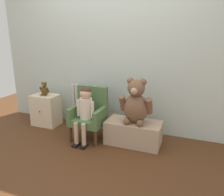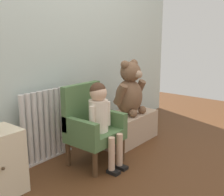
% 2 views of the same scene
% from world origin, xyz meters
% --- Properties ---
extents(ground_plane, '(6.00, 6.00, 0.00)m').
position_xyz_m(ground_plane, '(0.00, 0.00, 0.00)').
color(ground_plane, '#4F2D17').
extents(back_wall, '(3.80, 0.05, 2.40)m').
position_xyz_m(back_wall, '(0.00, 1.08, 1.20)').
color(back_wall, silver).
rests_on(back_wall, ground_plane).
extents(radiator, '(0.56, 0.05, 0.66)m').
position_xyz_m(radiator, '(-0.38, 0.95, 0.33)').
color(radiator, silver).
rests_on(radiator, ground_plane).
extents(child_armchair, '(0.44, 0.39, 0.72)m').
position_xyz_m(child_armchair, '(-0.17, 0.59, 0.36)').
color(child_armchair, '#4E6F41').
rests_on(child_armchair, ground_plane).
extents(child_figure, '(0.25, 0.35, 0.75)m').
position_xyz_m(child_figure, '(-0.17, 0.48, 0.49)').
color(child_figure, beige).
rests_on(child_figure, ground_plane).
extents(low_bench, '(0.72, 0.37, 0.31)m').
position_xyz_m(low_bench, '(0.45, 0.64, 0.15)').
color(low_bench, tan).
rests_on(low_bench, ground_plane).
extents(large_teddy_bear, '(0.42, 0.30, 0.58)m').
position_xyz_m(large_teddy_bear, '(0.47, 0.63, 0.56)').
color(large_teddy_bear, brown).
rests_on(large_teddy_bear, low_bench).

